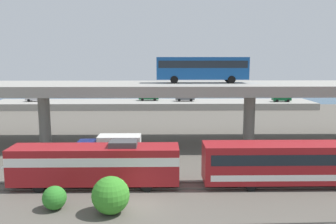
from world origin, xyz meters
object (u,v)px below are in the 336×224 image
at_px(parked_car_1, 185,98).
at_px(parked_car_2, 36,98).
at_px(service_truck_east, 112,148).
at_px(transit_bus_on_overpass, 202,67).
at_px(train_locomotive, 87,163).
at_px(train_coach_lead, 330,162).
at_px(parked_car_3, 149,97).
at_px(parked_car_0, 282,98).

distance_m(parked_car_1, parked_car_2, 34.35).
bearing_deg(service_truck_east, transit_bus_on_overpass, -139.50).
relative_size(train_locomotive, train_coach_lead, 0.69).
bearing_deg(train_locomotive, parked_car_2, -66.24).
bearing_deg(train_coach_lead, parked_car_3, -70.87).
distance_m(service_truck_east, parked_car_0, 53.40).
xyz_separation_m(parked_car_1, parked_car_2, (-34.35, 0.03, -0.00)).
xyz_separation_m(train_locomotive, parked_car_0, (34.02, 49.38, 0.07)).
relative_size(service_truck_east, parked_car_1, 1.56).
relative_size(transit_bus_on_overpass, service_truck_east, 1.76).
distance_m(parked_car_0, parked_car_1, 22.16).
bearing_deg(parked_car_1, parked_car_0, -3.99).
bearing_deg(transit_bus_on_overpass, train_locomotive, -125.83).
xyz_separation_m(transit_bus_on_overpass, parked_car_0, (22.05, 32.79, -7.89)).
bearing_deg(train_coach_lead, service_truck_east, -19.58).
relative_size(train_coach_lead, parked_car_2, 5.07).
bearing_deg(parked_car_1, service_truck_east, -103.90).
distance_m(train_locomotive, parked_car_3, 52.36).
distance_m(train_locomotive, train_coach_lead, 21.70).
height_order(parked_car_0, parked_car_2, same).
height_order(transit_bus_on_overpass, parked_car_0, transit_bus_on_overpass).
bearing_deg(parked_car_1, train_locomotive, -103.17).
relative_size(parked_car_2, parked_car_3, 0.97).
xyz_separation_m(train_locomotive, parked_car_1, (11.92, 50.92, 0.07)).
xyz_separation_m(transit_bus_on_overpass, parked_car_2, (-34.40, 34.37, -7.89)).
height_order(train_locomotive, parked_car_1, train_locomotive).
relative_size(train_coach_lead, parked_car_1, 5.21).
xyz_separation_m(parked_car_0, parked_car_2, (-56.46, 1.57, 0.00)).
xyz_separation_m(transit_bus_on_overpass, service_truck_east, (-10.84, -9.26, -8.51)).
bearing_deg(train_locomotive, service_truck_east, -98.76).
relative_size(transit_bus_on_overpass, parked_car_0, 2.94).
bearing_deg(parked_car_1, parked_car_3, 170.97).
distance_m(train_locomotive, transit_bus_on_overpass, 21.95).
relative_size(train_locomotive, transit_bus_on_overpass, 1.31).
height_order(parked_car_2, parked_car_3, same).
relative_size(service_truck_east, parked_car_2, 1.51).
height_order(parked_car_1, parked_car_3, same).
relative_size(parked_car_0, parked_car_1, 0.93).
bearing_deg(train_coach_lead, parked_car_1, -79.12).
relative_size(train_locomotive, parked_car_2, 3.51).
bearing_deg(parked_car_3, train_coach_lead, 109.13).
bearing_deg(train_coach_lead, transit_bus_on_overpass, -59.59).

